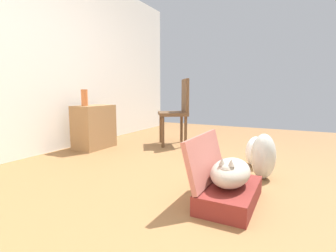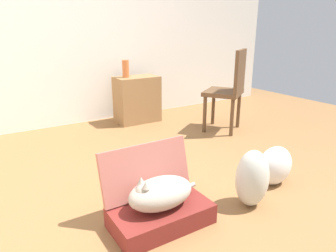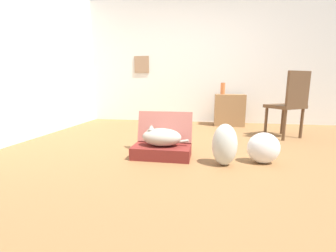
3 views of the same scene
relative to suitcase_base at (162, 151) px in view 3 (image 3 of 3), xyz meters
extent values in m
plane|color=olive|center=(0.31, 0.34, -0.07)|extent=(7.68, 7.68, 0.00)
cube|color=silver|center=(0.31, 2.60, 1.23)|extent=(6.40, 0.12, 2.60)
cube|color=#987456|center=(-0.94, 2.53, 1.17)|extent=(0.33, 0.02, 0.35)
cube|color=silver|center=(-2.15, 0.89, 1.23)|extent=(0.12, 4.80, 2.60)
cube|color=maroon|center=(0.00, 0.00, 0.00)|extent=(0.65, 0.36, 0.13)
cube|color=#B26356|center=(0.00, 0.19, 0.25)|extent=(0.65, 0.13, 0.36)
ellipsoid|color=#B2A899|center=(0.00, 0.00, 0.16)|extent=(0.44, 0.27, 0.20)
sphere|color=#B2A899|center=(-0.12, 0.00, 0.20)|extent=(0.11, 0.11, 0.11)
cone|color=#B2A899|center=(-0.12, -0.03, 0.27)|extent=(0.05, 0.05, 0.05)
cone|color=#B2A899|center=(-0.12, 0.03, 0.27)|extent=(0.05, 0.05, 0.05)
cylinder|color=#B2A899|center=(0.20, 0.04, 0.11)|extent=(0.20, 0.03, 0.07)
ellipsoid|color=silver|center=(0.67, -0.14, 0.15)|extent=(0.25, 0.22, 0.43)
ellipsoid|color=white|center=(1.08, -0.02, 0.10)|extent=(0.33, 0.21, 0.32)
cube|color=olive|center=(0.93, 2.19, 0.24)|extent=(0.57, 0.35, 0.62)
cylinder|color=#CC6B38|center=(0.79, 2.21, 0.66)|extent=(0.09, 0.09, 0.22)
cylinder|color=brown|center=(1.73, 1.54, 0.16)|extent=(0.04, 0.04, 0.45)
cylinder|color=brown|center=(1.42, 1.33, 0.16)|extent=(0.04, 0.04, 0.45)
cylinder|color=brown|center=(1.91, 1.26, 0.16)|extent=(0.04, 0.04, 0.45)
cylinder|color=brown|center=(1.61, 1.05, 0.16)|extent=(0.04, 0.04, 0.45)
cube|color=brown|center=(1.67, 1.30, 0.41)|extent=(0.62, 0.61, 0.05)
cube|color=brown|center=(1.77, 1.14, 0.68)|extent=(0.39, 0.28, 0.50)
camera|label=1|loc=(-1.79, -0.42, 0.75)|focal=27.24mm
camera|label=2|loc=(-0.88, -1.49, 1.17)|focal=32.83mm
camera|label=3|loc=(0.48, -2.40, 0.74)|focal=24.10mm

